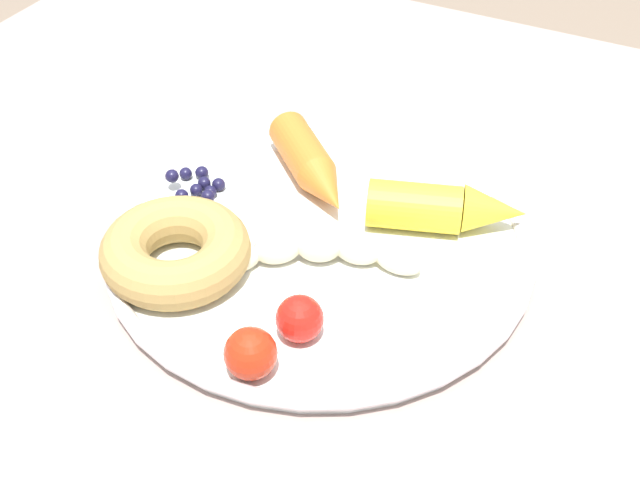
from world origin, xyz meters
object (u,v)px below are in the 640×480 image
(carrot_yellow, at_px, (447,207))
(blueberry_pile, at_px, (196,186))
(plate, at_px, (320,243))
(banana, at_px, (318,250))
(dining_table, at_px, (354,304))
(carrot_orange, at_px, (312,166))
(tomato_mid, at_px, (300,319))
(donut, at_px, (176,251))
(tomato_near, at_px, (250,354))

(carrot_yellow, height_order, blueberry_pile, carrot_yellow)
(plate, relative_size, banana, 2.31)
(dining_table, relative_size, carrot_orange, 9.04)
(blueberry_pile, xyz_separation_m, tomato_mid, (-0.15, 0.10, 0.01))
(plate, xyz_separation_m, tomato_mid, (-0.03, 0.10, 0.02))
(dining_table, relative_size, donut, 9.30)
(carrot_orange, height_order, blueberry_pile, carrot_orange)
(carrot_yellow, height_order, donut, carrot_yellow)
(carrot_orange, bearing_deg, dining_table, 164.67)
(donut, relative_size, tomato_mid, 3.36)
(carrot_orange, relative_size, tomato_mid, 3.46)
(dining_table, bearing_deg, carrot_yellow, -171.10)
(blueberry_pile, bearing_deg, carrot_yellow, -164.77)
(dining_table, height_order, donut, donut)
(plate, relative_size, tomato_mid, 10.00)
(tomato_near, relative_size, tomato_mid, 1.07)
(banana, bearing_deg, carrot_orange, -59.80)
(carrot_yellow, distance_m, blueberry_pile, 0.21)
(carrot_yellow, relative_size, blueberry_pile, 2.41)
(plate, xyz_separation_m, donut, (0.08, 0.08, 0.02))
(plate, height_order, tomato_mid, tomato_mid)
(tomato_near, bearing_deg, carrot_yellow, -106.55)
(carrot_orange, relative_size, carrot_yellow, 0.90)
(donut, bearing_deg, tomato_near, 148.63)
(banana, relative_size, tomato_near, 4.06)
(dining_table, relative_size, banana, 7.22)
(carrot_orange, relative_size, tomato_near, 3.24)
(plate, distance_m, carrot_yellow, 0.10)
(banana, relative_size, donut, 1.29)
(donut, height_order, tomato_mid, donut)
(banana, distance_m, donut, 0.11)
(banana, bearing_deg, blueberry_pile, -13.09)
(tomato_near, bearing_deg, banana, -84.78)
(carrot_yellow, bearing_deg, carrot_orange, -1.04)
(dining_table, distance_m, tomato_mid, 0.20)
(blueberry_pile, bearing_deg, dining_table, -161.38)
(carrot_yellow, relative_size, tomato_near, 3.60)
(tomato_mid, bearing_deg, plate, -70.64)
(plate, bearing_deg, dining_table, -100.14)
(donut, bearing_deg, plate, -135.32)
(carrot_yellow, distance_m, tomato_mid, 0.17)
(banana, relative_size, blueberry_pile, 2.72)
(plate, xyz_separation_m, carrot_yellow, (-0.08, -0.06, 0.02))
(banana, relative_size, tomato_mid, 4.33)
(blueberry_pile, xyz_separation_m, tomato_near, (-0.14, 0.15, 0.01))
(carrot_yellow, distance_m, donut, 0.21)
(carrot_orange, xyz_separation_m, carrot_yellow, (-0.12, 0.00, 0.00))
(blueberry_pile, relative_size, tomato_mid, 1.59)
(carrot_orange, height_order, donut, donut)
(carrot_orange, distance_m, blueberry_pile, 0.10)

